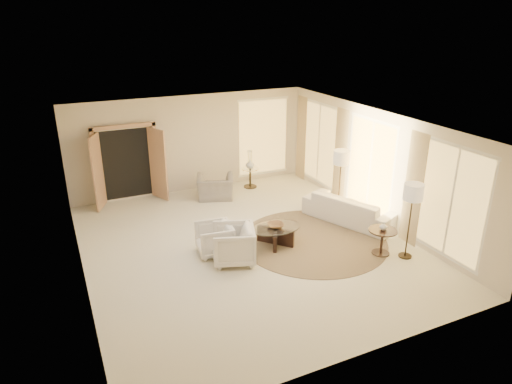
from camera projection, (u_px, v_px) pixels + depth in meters
name	position (u px, v px, depth m)	size (l,w,h in m)	color
room	(247.00, 188.00, 9.87)	(7.04, 8.04, 2.83)	beige
windows_right	(372.00, 168.00, 11.32)	(0.10, 6.40, 2.40)	#FFCD66
window_back_corner	(263.00, 137.00, 14.12)	(1.70, 0.10, 2.40)	#FFCD66
curtains_right	(349.00, 160.00, 12.08)	(0.06, 5.20, 2.60)	tan
french_doors	(127.00, 165.00, 12.47)	(1.95, 0.66, 2.16)	tan
area_rug	(313.00, 240.00, 10.61)	(3.41, 3.41, 0.01)	#433324
sofa	(351.00, 208.00, 11.48)	(2.37, 0.93, 0.69)	white
armchair_left	(214.00, 238.00, 9.91)	(0.74, 0.69, 0.76)	white
armchair_right	(233.00, 243.00, 9.57)	(0.85, 0.80, 0.88)	white
accent_chair	(215.00, 183.00, 12.89)	(1.01, 0.66, 0.88)	gray
coffee_table	(276.00, 234.00, 10.34)	(1.29, 1.29, 0.43)	black
end_table	(382.00, 237.00, 9.88)	(0.61, 0.61, 0.58)	black
side_table	(250.00, 176.00, 13.74)	(0.52, 0.52, 0.60)	#2C241B
floor_lamp_near	(341.00, 160.00, 11.53)	(0.42, 0.42, 1.72)	#2C241B
floor_lamp_far	(413.00, 195.00, 9.38)	(0.41, 0.41, 1.68)	#2C241B
bowl	(276.00, 225.00, 10.26)	(0.37, 0.37, 0.09)	brown
end_vase	(383.00, 226.00, 9.78)	(0.17, 0.17, 0.18)	white
side_vase	(250.00, 164.00, 13.61)	(0.26, 0.26, 0.27)	white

